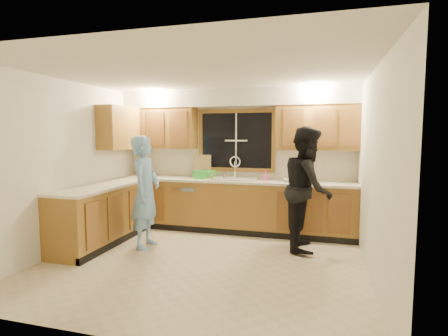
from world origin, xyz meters
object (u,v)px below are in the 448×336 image
object	(u,v)px
stove	(78,224)
soap_bottle	(266,175)
sink	(232,182)
knife_block	(147,170)
dishwasher	(187,205)
bowl	(290,180)
woman	(308,188)
dish_crate	(205,175)
man	(146,192)

from	to	relation	value
stove	soap_bottle	bearing A→B (deg)	37.91
sink	knife_block	distance (m)	1.72
dishwasher	knife_block	bearing A→B (deg)	175.04
sink	bowl	xyz separation A→B (m)	(1.01, -0.06, 0.08)
dishwasher	woman	world-z (taller)	woman
woman	dish_crate	bearing A→B (deg)	68.13
sink	stove	xyz separation A→B (m)	(-1.80, -1.82, -0.41)
dishwasher	bowl	world-z (taller)	bowl
woman	knife_block	distance (m)	3.12
man	knife_block	distance (m)	1.47
stove	soap_bottle	xyz separation A→B (m)	(2.39, 1.86, 0.56)
dishwasher	dish_crate	size ratio (longest dim) A/B	2.68
woman	sink	bearing A→B (deg)	61.14
knife_block	dishwasher	bearing A→B (deg)	-10.71
sink	man	distance (m)	1.62
stove	bowl	bearing A→B (deg)	32.12
man	knife_block	size ratio (longest dim) A/B	7.66
soap_bottle	dishwasher	bearing A→B (deg)	-177.98
knife_block	woman	bearing A→B (deg)	-19.14
dishwasher	man	distance (m)	1.31
man	bowl	world-z (taller)	man
sink	knife_block	xyz separation A→B (m)	(-1.71, 0.06, 0.17)
woman	knife_block	xyz separation A→B (m)	(-3.03, 0.72, 0.12)
man	dish_crate	xyz separation A→B (m)	(0.52, 1.23, 0.14)
stove	dish_crate	size ratio (longest dim) A/B	2.94
sink	dishwasher	bearing A→B (deg)	-179.01
woman	knife_block	bearing A→B (deg)	74.36
knife_block	dish_crate	xyz separation A→B (m)	(1.20, -0.07, -0.04)
dishwasher	stove	xyz separation A→B (m)	(-0.95, -1.81, 0.04)
man	woman	xyz separation A→B (m)	(2.36, 0.58, 0.07)
dish_crate	soap_bottle	world-z (taller)	soap_bottle
stove	knife_block	xyz separation A→B (m)	(0.09, 1.88, 0.58)
sink	dishwasher	xyz separation A→B (m)	(-0.85, -0.01, -0.45)
sink	dishwasher	world-z (taller)	sink
stove	knife_block	distance (m)	1.97
dish_crate	soap_bottle	distance (m)	1.10
man	stove	bearing A→B (deg)	121.73
woman	bowl	size ratio (longest dim) A/B	8.43
dishwasher	dish_crate	xyz separation A→B (m)	(0.34, 0.01, 0.58)
woman	dish_crate	size ratio (longest dim) A/B	5.99
dish_crate	soap_bottle	xyz separation A→B (m)	(1.10, 0.04, 0.02)
dish_crate	stove	bearing A→B (deg)	-125.34
knife_block	dish_crate	world-z (taller)	knife_block
dish_crate	bowl	world-z (taller)	dish_crate
woman	bowl	world-z (taller)	woman
dish_crate	soap_bottle	bearing A→B (deg)	2.30
dish_crate	soap_bottle	size ratio (longest dim) A/B	1.72
knife_block	soap_bottle	world-z (taller)	knife_block
dishwasher	bowl	xyz separation A→B (m)	(1.86, -0.05, 0.54)
woman	dish_crate	xyz separation A→B (m)	(-1.83, 0.65, 0.08)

